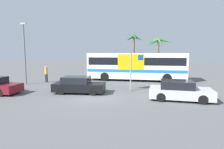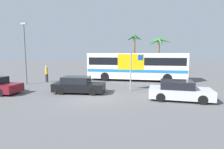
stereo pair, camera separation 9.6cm
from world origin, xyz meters
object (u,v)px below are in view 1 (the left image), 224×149
at_px(ferry_sign, 131,63).
at_px(car_silver, 179,91).
at_px(bus_front_coach, 136,65).
at_px(car_black, 78,85).
at_px(pedestrian_crossing_lot, 46,72).

xyz_separation_m(ferry_sign, car_silver, (3.52, -2.41, -1.69)).
xyz_separation_m(bus_front_coach, car_silver, (3.58, -8.50, -1.15)).
distance_m(ferry_sign, car_black, 4.72).
xyz_separation_m(car_black, car_silver, (7.57, -0.67, 0.00)).
bearing_deg(car_silver, pedestrian_crossing_lot, 160.78).
height_order(car_black, pedestrian_crossing_lot, pedestrian_crossing_lot).
distance_m(car_black, pedestrian_crossing_lot, 7.35).
distance_m(bus_front_coach, car_black, 8.87).
bearing_deg(bus_front_coach, pedestrian_crossing_lot, -161.90).
xyz_separation_m(car_silver, pedestrian_crossing_lot, (-13.21, 5.36, 0.43)).
bearing_deg(car_silver, bus_front_coach, 115.74).
height_order(bus_front_coach, car_black, bus_front_coach).
height_order(bus_front_coach, car_silver, bus_front_coach).
bearing_deg(bus_front_coach, car_black, -116.95).
distance_m(ferry_sign, car_silver, 4.58).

